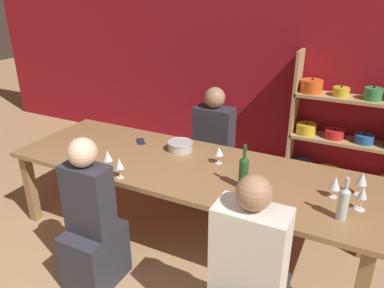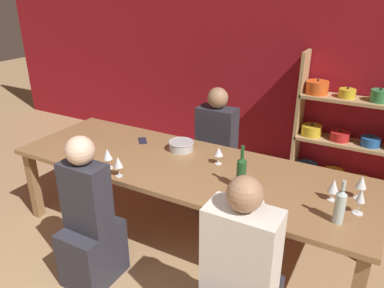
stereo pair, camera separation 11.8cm
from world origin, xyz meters
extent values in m
cube|color=maroon|center=(0.00, 3.83, 1.35)|extent=(8.80, 0.06, 2.70)
cube|color=tan|center=(0.43, 3.63, 0.74)|extent=(0.04, 0.30, 1.47)
cube|color=tan|center=(1.06, 3.63, 0.02)|extent=(1.25, 0.30, 0.04)
cylinder|color=#235BAD|center=(0.59, 3.63, 0.10)|extent=(0.25, 0.25, 0.12)
sphere|color=black|center=(0.59, 3.63, 0.17)|extent=(0.02, 0.02, 0.02)
cylinder|color=gold|center=(0.90, 3.63, 0.09)|extent=(0.23, 0.23, 0.11)
sphere|color=black|center=(0.90, 3.63, 0.16)|extent=(0.02, 0.02, 0.02)
cylinder|color=gold|center=(1.21, 3.63, 0.08)|extent=(0.17, 0.17, 0.09)
sphere|color=black|center=(1.21, 3.63, 0.14)|extent=(0.02, 0.02, 0.02)
cube|color=tan|center=(1.06, 3.63, 0.51)|extent=(1.25, 0.30, 0.04)
cylinder|color=gold|center=(0.59, 3.63, 0.59)|extent=(0.23, 0.23, 0.12)
sphere|color=black|center=(0.59, 3.63, 0.66)|extent=(0.02, 0.02, 0.02)
cylinder|color=red|center=(0.90, 3.63, 0.58)|extent=(0.21, 0.21, 0.10)
sphere|color=black|center=(0.90, 3.63, 0.64)|extent=(0.02, 0.02, 0.02)
cylinder|color=#235BAD|center=(1.21, 3.63, 0.57)|extent=(0.20, 0.20, 0.09)
sphere|color=black|center=(1.21, 3.63, 0.63)|extent=(0.02, 0.02, 0.02)
cube|color=tan|center=(1.06, 3.63, 1.00)|extent=(1.25, 0.30, 0.04)
cylinder|color=#E0561E|center=(0.59, 3.63, 1.09)|extent=(0.24, 0.24, 0.14)
sphere|color=black|center=(0.59, 3.63, 1.17)|extent=(0.02, 0.02, 0.02)
cylinder|color=gold|center=(0.90, 3.63, 1.07)|extent=(0.17, 0.17, 0.09)
sphere|color=black|center=(0.90, 3.63, 1.12)|extent=(0.02, 0.02, 0.02)
cylinder|color=#338447|center=(1.21, 3.63, 1.08)|extent=(0.18, 0.18, 0.12)
sphere|color=black|center=(1.21, 3.63, 1.15)|extent=(0.02, 0.02, 0.02)
cube|color=olive|center=(-0.08, 1.91, 0.72)|extent=(3.07, 1.01, 0.04)
cube|color=olive|center=(-1.54, 1.48, 0.35)|extent=(0.08, 0.08, 0.70)
cube|color=olive|center=(-1.54, 2.34, 0.35)|extent=(0.08, 0.08, 0.70)
cube|color=olive|center=(1.37, 2.34, 0.35)|extent=(0.08, 0.08, 0.70)
cylinder|color=#B7BABC|center=(-0.27, 2.15, 0.78)|extent=(0.22, 0.22, 0.08)
torus|color=#B7BABC|center=(-0.27, 2.15, 0.81)|extent=(0.24, 0.24, 0.01)
cylinder|color=#1E4C23|center=(0.47, 1.76, 0.85)|extent=(0.07, 0.07, 0.22)
cone|color=#1E4C23|center=(0.47, 1.76, 0.98)|extent=(0.07, 0.07, 0.03)
cylinder|color=#1E4C23|center=(0.47, 1.76, 1.04)|extent=(0.03, 0.03, 0.09)
cylinder|color=#B2C6C1|center=(1.17, 1.66, 0.84)|extent=(0.07, 0.07, 0.20)
cone|color=#B2C6C1|center=(1.17, 1.66, 0.95)|extent=(0.07, 0.07, 0.03)
cylinder|color=#B2C6C1|center=(1.17, 1.66, 1.00)|extent=(0.03, 0.03, 0.07)
cylinder|color=white|center=(1.28, 1.83, 0.74)|extent=(0.07, 0.07, 0.00)
cylinder|color=white|center=(1.28, 1.83, 0.78)|extent=(0.01, 0.01, 0.09)
cone|color=white|center=(1.28, 1.83, 0.87)|extent=(0.06, 0.06, 0.09)
cylinder|color=maroon|center=(1.28, 1.83, 0.85)|extent=(0.03, 0.03, 0.03)
cylinder|color=white|center=(-0.61, 1.54, 0.74)|extent=(0.07, 0.07, 0.00)
cylinder|color=white|center=(-0.61, 1.54, 0.78)|extent=(0.01, 0.01, 0.08)
cone|color=white|center=(-0.61, 1.54, 0.86)|extent=(0.08, 0.08, 0.09)
cylinder|color=beige|center=(-0.61, 1.54, 0.84)|extent=(0.04, 0.04, 0.04)
cylinder|color=white|center=(0.70, 1.52, 0.74)|extent=(0.07, 0.07, 0.00)
cylinder|color=white|center=(0.70, 1.52, 0.77)|extent=(0.01, 0.01, 0.06)
cone|color=white|center=(0.70, 1.52, 0.85)|extent=(0.07, 0.07, 0.10)
cylinder|color=maroon|center=(0.70, 1.52, 0.82)|extent=(0.04, 0.04, 0.04)
cylinder|color=white|center=(0.15, 2.05, 0.74)|extent=(0.06, 0.06, 0.00)
cylinder|color=white|center=(0.15, 2.05, 0.78)|extent=(0.01, 0.01, 0.07)
cone|color=white|center=(0.15, 2.05, 0.85)|extent=(0.08, 0.08, 0.07)
cylinder|color=maroon|center=(0.15, 2.05, 0.83)|extent=(0.04, 0.04, 0.03)
cylinder|color=white|center=(1.09, 1.92, 0.74)|extent=(0.06, 0.06, 0.00)
cylinder|color=white|center=(1.09, 1.92, 0.77)|extent=(0.01, 0.01, 0.06)
cone|color=white|center=(1.09, 1.92, 0.85)|extent=(0.08, 0.08, 0.10)
cylinder|color=white|center=(1.26, 2.03, 0.74)|extent=(0.07, 0.07, 0.00)
cylinder|color=white|center=(1.26, 2.03, 0.78)|extent=(0.01, 0.01, 0.08)
cone|color=white|center=(1.26, 2.03, 0.87)|extent=(0.08, 0.08, 0.09)
cylinder|color=maroon|center=(1.26, 2.03, 0.85)|extent=(0.04, 0.04, 0.04)
cylinder|color=white|center=(-0.44, 1.47, 0.74)|extent=(0.06, 0.06, 0.00)
cylinder|color=white|center=(-0.44, 1.47, 0.78)|extent=(0.01, 0.01, 0.08)
cone|color=white|center=(-0.44, 1.47, 0.86)|extent=(0.07, 0.07, 0.09)
cylinder|color=maroon|center=(-0.44, 1.47, 0.84)|extent=(0.04, 0.04, 0.03)
cube|color=#1E2338|center=(-0.70, 2.14, 0.74)|extent=(0.15, 0.16, 0.01)
cube|color=#2D2D38|center=(-0.46, 1.11, 0.23)|extent=(0.34, 0.43, 0.47)
cube|color=#2D2D38|center=(-0.46, 1.11, 0.73)|extent=(0.34, 0.19, 0.53)
sphere|color=beige|center=(-0.46, 1.11, 1.10)|extent=(0.21, 0.21, 0.21)
cube|color=#2D2D38|center=(-0.20, 2.76, 0.21)|extent=(0.40, 0.50, 0.42)
cube|color=#2D2D38|center=(-0.20, 2.76, 0.69)|extent=(0.40, 0.22, 0.56)
sphere|color=#9E7556|center=(-0.20, 2.76, 1.08)|extent=(0.21, 0.21, 0.21)
cube|color=silver|center=(0.76, 1.07, 0.75)|extent=(0.41, 0.23, 0.57)
sphere|color=#9E7556|center=(0.76, 1.07, 1.13)|extent=(0.20, 0.20, 0.20)
camera|label=1|loc=(1.23, -0.59, 2.15)|focal=35.00mm
camera|label=2|loc=(1.33, -0.54, 2.15)|focal=35.00mm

